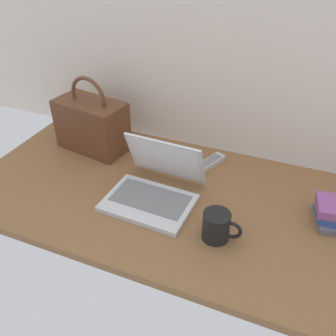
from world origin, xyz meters
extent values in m
cube|color=brown|center=(0.00, 0.00, 0.01)|extent=(1.60, 0.76, 0.03)
cube|color=silver|center=(-0.08, -0.08, 0.04)|extent=(0.32, 0.23, 0.02)
cube|color=slate|center=(-0.08, -0.07, 0.05)|extent=(0.28, 0.15, 0.00)
cube|color=silver|center=(-0.08, 0.07, 0.14)|extent=(0.30, 0.09, 0.19)
cube|color=white|center=(-0.08, 0.06, 0.14)|extent=(0.27, 0.08, 0.16)
cylinder|color=black|center=(0.18, -0.14, 0.08)|extent=(0.09, 0.09, 0.10)
torus|color=black|center=(0.23, -0.14, 0.08)|extent=(0.07, 0.01, 0.07)
cube|color=#B7B7B7|center=(0.04, 0.24, 0.04)|extent=(0.10, 0.17, 0.02)
cube|color=slate|center=(0.04, 0.24, 0.05)|extent=(0.08, 0.12, 0.00)
cube|color=#59331E|center=(-0.47, 0.19, 0.14)|extent=(0.32, 0.21, 0.22)
torus|color=#59331E|center=(-0.47, 0.19, 0.27)|extent=(0.18, 0.05, 0.18)
camera|label=1|loc=(0.36, -0.98, 0.89)|focal=38.83mm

